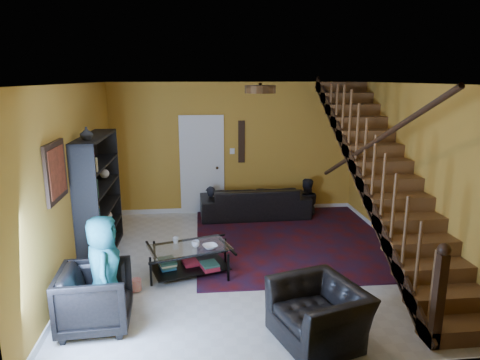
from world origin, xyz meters
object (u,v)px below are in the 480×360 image
object	(u,v)px
bookshelf	(100,199)
coffee_table	(190,259)
sofa	(255,202)
armchair_left	(95,298)
armchair_right	(319,313)

from	to	relation	value
bookshelf	coffee_table	bearing A→B (deg)	-32.36
bookshelf	sofa	distance (m)	3.32
bookshelf	coffee_table	size ratio (longest dim) A/B	1.53
bookshelf	armchair_left	xyz separation A→B (m)	(0.35, -2.18, -0.59)
sofa	armchair_right	distance (m)	4.41
coffee_table	sofa	bearing A→B (deg)	62.88
armchair_left	bookshelf	bearing A→B (deg)	6.17
sofa	armchair_right	xyz separation A→B (m)	(0.10, -4.41, -0.01)
armchair_left	armchair_right	xyz separation A→B (m)	(2.53, -0.53, -0.05)
armchair_right	coffee_table	world-z (taller)	armchair_right
bookshelf	coffee_table	xyz separation A→B (m)	(1.45, -0.92, -0.71)
armchair_left	armchair_right	world-z (taller)	armchair_left
bookshelf	armchair_right	distance (m)	4.01
sofa	coffee_table	xyz separation A→B (m)	(-1.34, -2.62, -0.08)
armchair_left	coffee_table	world-z (taller)	armchair_left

